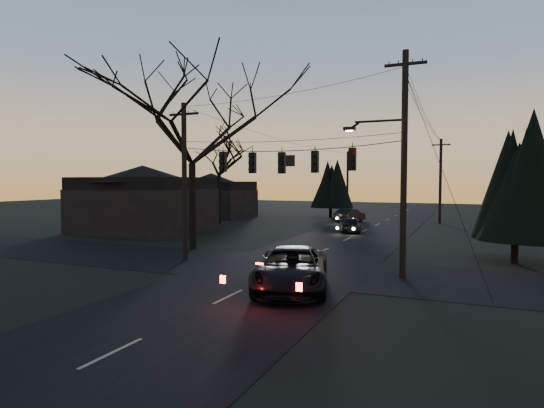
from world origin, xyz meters
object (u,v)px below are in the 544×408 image
at_px(utility_pole_left, 185,260).
at_px(sedan_oncoming_a, 351,225).
at_px(evergreen_right, 516,182).
at_px(sedan_oncoming_b, 350,215).
at_px(utility_pole_far_l, 347,214).
at_px(bare_tree_left, 192,129).
at_px(utility_pole_right, 402,278).
at_px(suv_near, 292,269).
at_px(utility_pole_far_r, 440,223).

height_order(utility_pole_left, sedan_oncoming_a, utility_pole_left).
xyz_separation_m(evergreen_right, sedan_oncoming_b, (-13.49, 19.48, -3.54)).
relative_size(utility_pole_far_l, bare_tree_left, 0.74).
height_order(utility_pole_right, evergreen_right, evergreen_right).
relative_size(evergreen_right, suv_near, 1.23).
bearing_deg(bare_tree_left, utility_pole_left, -62.61).
bearing_deg(utility_pole_far_r, utility_pole_right, -90.00).
distance_m(utility_pole_far_l, sedan_oncoming_a, 20.18).
height_order(utility_pole_left, utility_pole_far_r, same).
bearing_deg(suv_near, utility_pole_right, 30.70).
height_order(utility_pole_right, utility_pole_far_r, utility_pole_right).
bearing_deg(utility_pole_far_l, bare_tree_left, -93.20).
xyz_separation_m(utility_pole_left, sedan_oncoming_a, (5.20, 16.52, 0.65)).
relative_size(utility_pole_left, bare_tree_left, 0.79).
bearing_deg(utility_pole_left, suv_near, -27.39).
xyz_separation_m(utility_pole_right, sedan_oncoming_a, (-6.30, 16.52, 0.65)).
xyz_separation_m(utility_pole_right, suv_near, (-3.73, -4.02, 0.83)).
xyz_separation_m(utility_pole_far_l, suv_near, (7.77, -40.02, 0.83)).
bearing_deg(bare_tree_left, utility_pole_far_l, 86.80).
bearing_deg(utility_pole_right, utility_pole_left, 180.00).
relative_size(utility_pole_far_l, sedan_oncoming_b, 1.85).
relative_size(utility_pole_right, sedan_oncoming_a, 2.62).
distance_m(utility_pole_far_l, evergreen_right, 34.41).
distance_m(utility_pole_far_r, bare_tree_left, 28.89).
bearing_deg(utility_pole_left, evergreen_right, 20.25).
bearing_deg(suv_near, evergreen_right, 32.95).
height_order(utility_pole_left, sedan_oncoming_b, utility_pole_left).
bearing_deg(bare_tree_left, evergreen_right, 7.96).
bearing_deg(sedan_oncoming_a, bare_tree_left, 50.71).
bearing_deg(sedan_oncoming_a, suv_near, 86.17).
height_order(utility_pole_far_r, sedan_oncoming_a, utility_pole_far_r).
bearing_deg(utility_pole_far_r, suv_near, -96.65).
distance_m(bare_tree_left, sedan_oncoming_b, 23.55).
xyz_separation_m(utility_pole_far_l, evergreen_right, (16.41, -29.95, 4.25)).
bearing_deg(suv_near, sedan_oncoming_a, 80.68).
bearing_deg(sedan_oncoming_b, sedan_oncoming_a, 118.26).
xyz_separation_m(utility_pole_left, bare_tree_left, (-1.82, 3.50, 7.57)).
relative_size(utility_pole_far_r, sedan_oncoming_a, 2.23).
height_order(evergreen_right, suv_near, evergreen_right).
relative_size(suv_near, sedan_oncoming_a, 1.56).
xyz_separation_m(bare_tree_left, sedan_oncoming_a, (7.02, 13.01, -6.91)).
xyz_separation_m(utility_pole_far_r, evergreen_right, (4.91, -21.95, 4.25)).
xyz_separation_m(utility_pole_far_l, sedan_oncoming_b, (2.92, -10.47, 0.71)).
bearing_deg(evergreen_right, suv_near, -130.61).
distance_m(utility_pole_left, suv_near, 8.79).
xyz_separation_m(utility_pole_right, evergreen_right, (4.91, 6.05, 4.25)).
height_order(utility_pole_right, suv_near, utility_pole_right).
xyz_separation_m(utility_pole_far_r, suv_near, (-3.73, -32.02, 0.83)).
bearing_deg(sedan_oncoming_b, utility_pole_left, 97.54).
distance_m(utility_pole_far_l, bare_tree_left, 33.41).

